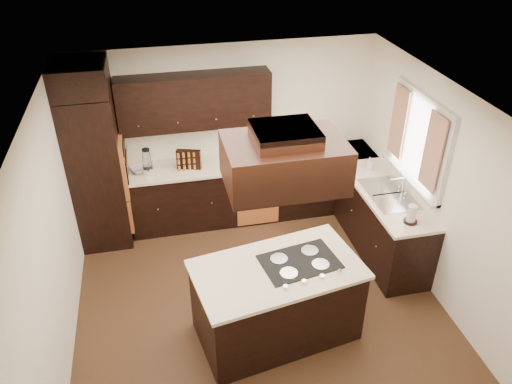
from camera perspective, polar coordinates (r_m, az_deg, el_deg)
floor at (r=6.12m, az=0.30°, el=-12.33°), size 4.20×4.20×0.02m
ceiling at (r=4.71m, az=0.39°, el=10.14°), size 4.20×4.20×0.02m
wall_back at (r=7.11m, az=-3.44°, el=6.92°), size 4.20×0.02×2.50m
wall_front at (r=3.83m, az=7.79°, el=-20.38°), size 4.20×0.02×2.50m
wall_left at (r=5.34m, az=-22.41°, el=-5.16°), size 0.02×4.20×2.50m
wall_right at (r=6.06m, az=20.19°, el=0.03°), size 0.02×4.20×2.50m
oven_column at (r=6.82m, az=-17.68°, el=2.38°), size 0.65×0.75×2.12m
wall_oven_face at (r=6.76m, az=-14.83°, el=3.17°), size 0.05×0.62×0.78m
base_cabinets_back at (r=7.24m, az=-2.55°, el=0.12°), size 2.93×0.60×0.88m
base_cabinets_right at (r=7.00m, az=13.19°, el=-2.05°), size 0.60×2.40×0.88m
countertop_back at (r=6.99m, az=-2.62°, el=3.25°), size 2.93×0.63×0.04m
countertop_right at (r=6.75m, az=13.55°, el=1.17°), size 0.63×2.40×0.04m
upper_cabinets at (r=6.68m, az=-7.03°, el=10.25°), size 2.00×0.34×0.72m
dishwasher_front at (r=7.06m, az=0.22°, el=-1.15°), size 0.60×0.05×0.72m
window_frame at (r=6.26m, az=18.08°, el=5.71°), size 0.06×1.32×1.12m
window_pane at (r=6.28m, az=18.31°, el=5.73°), size 0.00×1.20×1.00m
curtain_left at (r=5.89m, az=19.54°, el=4.29°), size 0.02×0.34×0.90m
curtain_right at (r=6.54m, az=15.98°, el=7.70°), size 0.02×0.34×0.90m
sink_rim at (r=6.48m, az=14.94°, el=-0.20°), size 0.52×0.84×0.01m
island at (r=5.46m, az=2.36°, el=-12.50°), size 1.78×1.16×0.88m
island_top at (r=5.15m, az=2.47°, el=-8.85°), size 1.85×1.23×0.04m
cooktop at (r=5.22m, az=5.01°, el=-7.93°), size 0.86×0.64×0.01m
range_hood at (r=4.40m, az=3.24°, el=3.36°), size 1.05×0.72×0.42m
hood_duct at (r=4.27m, az=3.35°, el=6.60°), size 0.55×0.50×0.13m
blender_base at (r=6.81m, az=-12.20°, el=2.34°), size 0.15×0.15×0.10m
blender_pitcher at (r=6.73m, az=-12.38°, el=3.67°), size 0.13×0.13×0.26m
spice_rack at (r=6.83m, az=-7.69°, el=3.72°), size 0.34×0.18×0.27m
mixing_bowl at (r=6.92m, az=-13.02°, el=2.53°), size 0.31×0.31×0.06m
soap_bottle at (r=6.93m, az=12.80°, el=3.21°), size 0.11×0.11×0.18m
paper_towel at (r=5.96m, az=17.36°, el=-2.44°), size 0.12×0.12×0.23m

